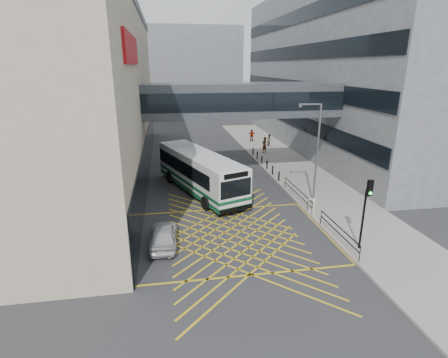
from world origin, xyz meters
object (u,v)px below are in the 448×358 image
car_white (163,235)px  street_lamp (315,148)px  car_dark (190,164)px  pedestrian_b (269,140)px  pedestrian_a (264,145)px  traffic_light (366,205)px  bus (199,171)px  car_silver (226,162)px  litter_bin (312,205)px  pedestrian_c (252,136)px

car_white → street_lamp: street_lamp is taller
car_dark → pedestrian_b: (11.29, 9.35, 0.21)m
pedestrian_b → pedestrian_a: bearing=-136.2°
traffic_light → pedestrian_b: bearing=80.6°
bus → car_silver: size_ratio=2.87×
car_white → car_dark: 15.67m
car_white → pedestrian_b: 28.49m
car_white → traffic_light: (11.50, -2.72, 2.29)m
car_white → litter_bin: (10.88, 3.06, -0.05)m
bus → car_silver: 7.52m
pedestrian_a → street_lamp: bearing=53.7°
pedestrian_a → pedestrian_b: pedestrian_a is taller
car_white → car_silver: size_ratio=1.01×
street_lamp → pedestrian_c: size_ratio=4.41×
street_lamp → litter_bin: 4.29m
car_dark → pedestrian_b: size_ratio=2.99×
pedestrian_a → pedestrian_c: bearing=-123.7°
bus → pedestrian_b: bearing=34.6°
pedestrian_b → pedestrian_c: pedestrian_c is taller
pedestrian_b → car_dark: bearing=-160.1°
car_dark → pedestrian_a: (9.64, 6.03, 0.38)m
car_dark → car_silver: 3.89m
bus → car_white: size_ratio=2.84×
pedestrian_c → bus: bearing=74.1°
pedestrian_a → pedestrian_c: size_ratio=1.11×
bus → pedestrian_c: (9.38, 18.80, -0.79)m
car_silver → pedestrian_c: pedestrian_c is taller
car_white → pedestrian_a: (12.42, 21.45, 0.44)m
bus → pedestrian_b: bus is taller
bus → litter_bin: size_ratio=12.68×
litter_bin → pedestrian_c: 25.12m
pedestrian_b → litter_bin: bearing=-118.1°
pedestrian_a → car_silver: bearing=10.9°
car_silver → pedestrian_a: bearing=-112.2°
litter_bin → pedestrian_c: bearing=86.3°
pedestrian_b → pedestrian_c: (-1.59, 3.36, 0.08)m
car_silver → street_lamp: 12.80m
bus → pedestrian_b: 18.96m
car_white → car_silver: car_white is taller
car_dark → pedestrian_c: bearing=-109.7°
car_white → pedestrian_c: (12.48, 28.13, 0.34)m
street_lamp → pedestrian_a: bearing=93.2°
pedestrian_a → car_dark: bearing=-1.2°
bus → car_silver: bus is taller
car_dark → pedestrian_b: 14.66m
car_silver → street_lamp: bearing=137.2°
bus → car_white: 9.89m
car_white → pedestrian_c: pedestrian_c is taller
car_dark → pedestrian_a: 11.38m
car_silver → traffic_light: 19.34m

